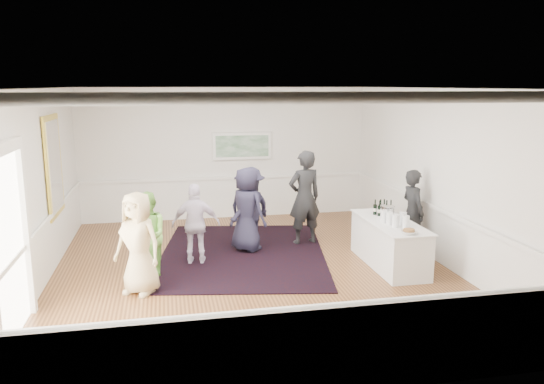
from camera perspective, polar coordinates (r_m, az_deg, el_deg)
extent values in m
plane|color=brown|center=(9.55, -2.07, -8.45)|extent=(8.00, 8.00, 0.00)
cube|color=white|center=(8.98, -2.22, 11.13)|extent=(7.00, 8.00, 0.02)
cube|color=white|center=(9.25, -24.08, 0.17)|extent=(0.02, 8.00, 3.20)
cube|color=white|center=(10.28, 17.49, 1.69)|extent=(0.02, 8.00, 3.20)
cube|color=white|center=(13.05, -5.00, 4.15)|extent=(7.00, 0.02, 3.20)
cube|color=white|center=(5.34, 4.88, -6.62)|extent=(7.00, 0.02, 3.20)
cube|color=yellow|center=(10.46, -22.42, 2.62)|extent=(0.04, 1.25, 1.85)
cube|color=white|center=(10.46, -22.29, 2.63)|extent=(0.01, 1.05, 1.65)
cube|color=white|center=(8.29, -24.96, -3.96)|extent=(0.10, 0.14, 2.40)
cube|color=white|center=(7.54, -26.63, -5.59)|extent=(0.02, 1.50, 2.40)
cube|color=white|center=(13.03, -3.24, 4.97)|extent=(1.44, 0.05, 0.66)
cube|color=#286B36|center=(13.00, -3.22, 4.95)|extent=(1.30, 0.01, 0.52)
cube|color=black|center=(10.45, -3.16, -6.63)|extent=(3.80, 4.59, 0.02)
cube|color=silver|center=(9.92, 12.49, -5.46)|extent=(0.73, 2.00, 0.82)
cube|color=silver|center=(9.81, 12.60, -3.14)|extent=(0.79, 2.06, 0.02)
imported|color=black|center=(10.60, 14.90, -2.11)|extent=(0.46, 0.65, 1.67)
imported|color=#CDB580|center=(8.58, -14.20, -5.37)|extent=(0.96, 0.87, 1.64)
imported|color=#7AC14D|center=(9.27, -13.21, -4.55)|extent=(0.80, 0.88, 1.48)
imported|color=silver|center=(9.81, -8.18, -3.43)|extent=(0.92, 0.47, 1.50)
imported|color=#201E33|center=(10.69, -2.41, -1.68)|extent=(1.21, 1.15, 1.64)
imported|color=black|center=(10.90, 3.51, -0.61)|extent=(0.79, 0.61, 1.95)
imported|color=#201E33|center=(10.45, -2.72, -1.90)|extent=(0.94, 0.97, 1.68)
cylinder|color=#74B540|center=(9.55, 12.53, -2.74)|extent=(0.12, 0.12, 0.24)
cylinder|color=#D44A3E|center=(9.58, 13.93, -2.75)|extent=(0.12, 0.12, 0.24)
cylinder|color=#6FA83C|center=(9.67, 11.94, -2.53)|extent=(0.12, 0.12, 0.24)
cylinder|color=white|center=(9.35, 14.21, -3.12)|extent=(0.12, 0.12, 0.24)
cylinder|color=#8E2663|center=(9.40, 13.14, -2.99)|extent=(0.12, 0.12, 0.24)
cylinder|color=silver|center=(9.95, 12.28, -2.18)|extent=(0.26, 0.26, 0.24)
imported|color=white|center=(9.06, 14.50, -4.16)|extent=(0.27, 0.27, 0.07)
cylinder|color=olive|center=(9.06, 14.51, -4.03)|extent=(0.19, 0.19, 0.04)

